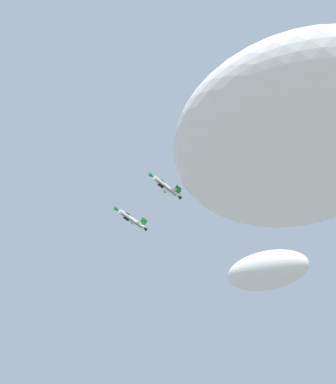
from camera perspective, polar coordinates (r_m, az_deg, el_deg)
name	(u,v)px	position (r m, az deg, el deg)	size (l,w,h in m)	color
cloud_high_distant	(268,271)	(362.33, 13.11, -10.13)	(66.12, 37.12, 26.66)	white
cloud_low_wispy	(300,140)	(154.89, 17.14, 6.61)	(88.24, 76.69, 33.24)	white
fighter_jet_lead	(205,161)	(148.00, 4.88, 4.15)	(9.38, 14.89, 7.29)	silver
fighter_jet_left_wing	(165,186)	(154.83, -0.34, 0.75)	(9.68, 14.89, 6.57)	silver
fighter_jet_right_wing	(131,219)	(161.18, -4.93, -3.62)	(9.62, 14.89, 6.75)	silver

